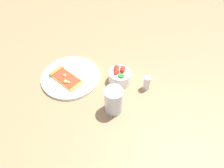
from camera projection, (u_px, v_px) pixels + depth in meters
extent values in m
plane|color=#93704C|center=(84.00, 75.00, 0.98)|extent=(2.40, 2.40, 0.00)
cylinder|color=silver|center=(71.00, 77.00, 0.96)|extent=(0.28, 0.28, 0.01)
cube|color=gold|center=(66.00, 78.00, 0.94)|extent=(0.16, 0.08, 0.01)
cube|color=#A36B2D|center=(57.00, 71.00, 0.96)|extent=(0.02, 0.08, 0.01)
cube|color=red|center=(66.00, 78.00, 0.93)|extent=(0.13, 0.07, 0.00)
sphere|color=#EAD172|center=(66.00, 81.00, 0.91)|extent=(0.02, 0.02, 0.02)
sphere|color=#F2D87F|center=(68.00, 82.00, 0.91)|extent=(0.01, 0.01, 0.01)
sphere|color=#F2D87F|center=(65.00, 75.00, 0.93)|extent=(0.01, 0.01, 0.01)
cylinder|color=white|center=(120.00, 77.00, 0.93)|extent=(0.10, 0.10, 0.05)
torus|color=white|center=(120.00, 73.00, 0.91)|extent=(0.10, 0.10, 0.01)
sphere|color=red|center=(122.00, 71.00, 0.91)|extent=(0.02, 0.02, 0.02)
sphere|color=red|center=(117.00, 71.00, 0.91)|extent=(0.02, 0.02, 0.02)
sphere|color=red|center=(116.00, 70.00, 0.92)|extent=(0.03, 0.03, 0.03)
sphere|color=red|center=(123.00, 68.00, 0.92)|extent=(0.02, 0.02, 0.02)
sphere|color=red|center=(117.00, 68.00, 0.92)|extent=(0.02, 0.02, 0.02)
sphere|color=red|center=(116.00, 73.00, 0.90)|extent=(0.02, 0.02, 0.02)
cylinder|color=#2D722D|center=(121.00, 75.00, 0.89)|extent=(0.03, 0.03, 0.01)
cylinder|color=silver|center=(114.00, 100.00, 0.80)|extent=(0.07, 0.07, 0.12)
cylinder|color=black|center=(114.00, 103.00, 0.81)|extent=(0.07, 0.07, 0.08)
cube|color=white|center=(112.00, 100.00, 0.78)|extent=(0.02, 0.02, 0.02)
cube|color=white|center=(117.00, 98.00, 0.79)|extent=(0.03, 0.03, 0.02)
cylinder|color=silver|center=(147.00, 83.00, 0.90)|extent=(0.03, 0.03, 0.07)
cone|color=silver|center=(148.00, 77.00, 0.86)|extent=(0.03, 0.03, 0.01)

